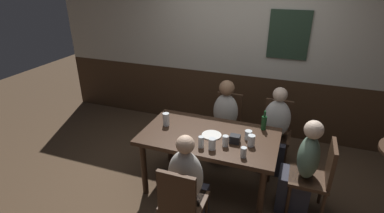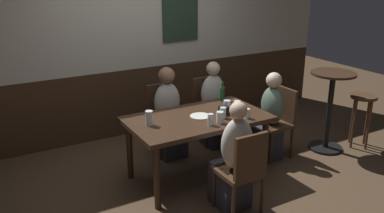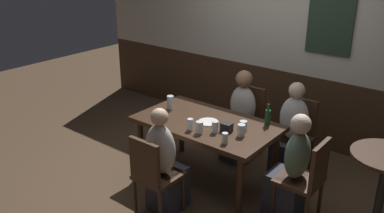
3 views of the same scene
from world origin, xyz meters
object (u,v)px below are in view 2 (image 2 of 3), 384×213
object	(u,v)px
pint_glass_amber	(227,105)
tumbler_short	(237,107)
pint_glass_stout	(149,119)
bar_stool	(363,106)
side_bar_table	(330,105)
chair_mid_near	(243,168)
plate_white_large	(200,116)
chair_mid_far	(163,114)
condiment_caddy	(224,110)
person_right_far	(214,111)
beer_bottle_green	(222,93)
chair_right_far	(208,106)
person_head_east	(268,123)
beer_glass_tall	(220,118)
pint_glass_pale	(211,120)
tumbler_water	(223,113)
chair_head_east	(278,118)
person_mid_near	(233,164)
person_mid_far	(169,119)
dining_table	(197,124)
beer_glass_half	(247,114)

from	to	relation	value
pint_glass_amber	tumbler_short	bearing A→B (deg)	-66.59
pint_glass_stout	bar_stool	world-z (taller)	pint_glass_stout
side_bar_table	chair_mid_near	bearing A→B (deg)	-160.43
plate_white_large	chair_mid_near	bearing A→B (deg)	-91.96
chair_mid_far	condiment_caddy	xyz separation A→B (m)	(0.31, -0.93, 0.29)
person_right_far	beer_bottle_green	bearing A→B (deg)	-108.90
bar_stool	person_right_far	bearing A→B (deg)	147.65
person_right_far	pint_glass_amber	bearing A→B (deg)	-111.16
chair_right_far	bar_stool	distance (m)	2.04
person_head_east	chair_right_far	bearing A→B (deg)	111.81
person_right_far	chair_right_far	bearing A→B (deg)	90.00
chair_mid_far	beer_glass_tall	distance (m)	1.18
pint_glass_pale	bar_stool	size ratio (longest dim) A/B	0.17
pint_glass_pale	tumbler_short	bearing A→B (deg)	23.31
beer_glass_tall	bar_stool	bearing A→B (deg)	-1.74
tumbler_water	pint_glass_pale	bearing A→B (deg)	-154.17
chair_right_far	side_bar_table	distance (m)	1.60
chair_head_east	tumbler_short	size ratio (longest dim) A/B	7.08
person_mid_near	side_bar_table	xyz separation A→B (m)	(1.88, 0.50, 0.15)
person_mid_far	side_bar_table	xyz separation A→B (m)	(1.88, -0.89, 0.13)
pint_glass_pale	person_mid_near	bearing A→B (deg)	-89.15
person_head_east	pint_glass_stout	distance (m)	1.62
person_right_far	dining_table	bearing A→B (deg)	-134.23
person_right_far	person_mid_near	bearing A→B (deg)	-115.96
pint_glass_pale	pint_glass_amber	world-z (taller)	pint_glass_pale
plate_white_large	bar_stool	bearing A→B (deg)	-8.24
dining_table	person_mid_far	distance (m)	0.72
chair_right_far	pint_glass_amber	bearing A→B (deg)	-107.16
beer_bottle_green	plate_white_large	distance (m)	0.64
person_mid_near	beer_bottle_green	xyz separation A→B (m)	(0.56, 1.04, 0.36)
plate_white_large	side_bar_table	size ratio (longest dim) A/B	0.21
chair_head_east	pint_glass_pale	world-z (taller)	chair_head_east
tumbler_short	chair_head_east	bearing A→B (deg)	5.56
chair_mid_near	person_right_far	xyz separation A→B (m)	(0.68, 1.56, -0.02)
dining_table	chair_head_east	xyz separation A→B (m)	(1.19, 0.00, -0.16)
pint_glass_pale	pint_glass_amber	size ratio (longest dim) A/B	1.20
chair_mid_far	person_mid_near	distance (m)	1.56
side_bar_table	tumbler_short	bearing A→B (deg)	174.83
tumbler_water	beer_glass_half	size ratio (longest dim) A/B	1.11
chair_right_far	person_head_east	xyz separation A→B (m)	(0.34, -0.86, -0.03)
tumbler_short	bar_stool	size ratio (longest dim) A/B	0.17
chair_mid_far	beer_bottle_green	distance (m)	0.83
person_mid_near	beer_glass_tall	xyz separation A→B (m)	(0.11, 0.42, 0.32)
beer_glass_tall	tumbler_short	bearing A→B (deg)	29.39
person_head_east	condiment_caddy	world-z (taller)	person_head_east
tumbler_water	pint_glass_pale	xyz separation A→B (m)	(-0.23, -0.11, 0.00)
dining_table	plate_white_large	bearing A→B (deg)	-22.02
person_right_far	beer_glass_tall	bearing A→B (deg)	-120.13
beer_glass_tall	person_head_east	bearing A→B (deg)	16.94
tumbler_short	chair_mid_far	bearing A→B (deg)	117.52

